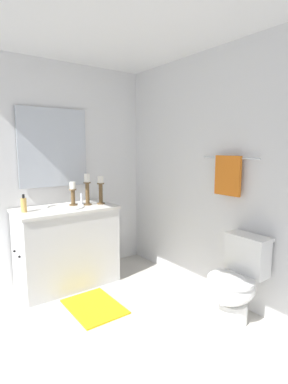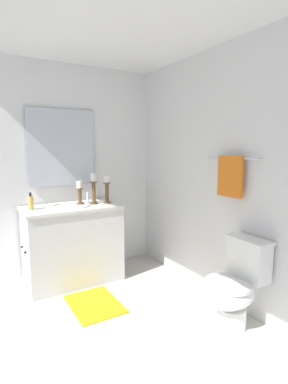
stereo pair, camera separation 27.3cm
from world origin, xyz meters
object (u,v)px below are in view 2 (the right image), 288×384
Objects in this scene: mirror at (62,148)px; bath_mat at (94,304)px; vanity_cabinet at (73,244)px; sink_basin at (72,209)px; soap_bottle at (31,203)px; towel_bar at (232,158)px; toilet at (234,286)px; candle_holder_tall at (107,189)px; towel_near_vanity at (230,176)px; candle_holder_short at (94,188)px; candle_holder_mid at (80,192)px.

mirror is 1.74m from bath_mat.
vanity_cabinet is 2.62× the size of sink_basin.
vanity_cabinet is 5.86× the size of soap_bottle.
vanity_cabinet reaches higher than bath_mat.
towel_bar is (1.27, 1.10, 0.58)m from sink_basin.
towel_bar is (-0.29, 0.22, 1.04)m from toilet.
sink_basin is at bearing 0.20° from mirror.
mirror is at bearing -128.30° from candle_holder_tall.
vanity_cabinet is 2.84× the size of towel_near_vanity.
vanity_cabinet is 1.85m from towel_near_vanity.
vanity_cabinet is 0.73m from candle_holder_tall.
sink_basin is at bearing -139.47° from towel_near_vanity.
candle_holder_tall is at bearing 145.02° from bath_mat.
soap_bottle is at bearing -58.35° from mirror.
candle_holder_short is 0.56× the size of towel_bar.
candle_holder_mid is (-0.07, 0.12, 0.18)m from sink_basin.
candle_holder_tall is at bearing 85.58° from soap_bottle.
mirror reaches higher than towel_bar.
candle_holder_mid is (-0.11, -0.29, -0.03)m from candle_holder_tall.
candle_holder_short reaches higher than candle_holder_mid.
mirror is at bearing -144.53° from towel_bar.
mirror is at bearing -144.97° from towel_near_vanity.
towel_near_vanity is at bearing 35.03° from mirror.
vanity_cabinet is 1.69× the size of towel_bar.
soap_bottle is 0.24× the size of toilet.
candle_holder_tall is at bearing 75.46° from candle_holder_short.
vanity_cabinet is at bearing -90.00° from sink_basin.
toilet is at bearing 29.53° from vanity_cabinet.
soap_bottle is (0.26, -0.42, -0.56)m from mirror.
candle_holder_mid is 1.22m from bath_mat.
mirror is (-0.28, 0.00, 1.07)m from vanity_cabinet.
sink_basin is 1.72m from towel_near_vanity.
towel_bar is at bearing 41.02° from vanity_cabinet.
bath_mat is at bearing -0.00° from mirror.
sink_basin reaches higher than toilet.
soap_bottle is 0.29× the size of towel_bar.
candle_holder_tall is (0.04, 0.41, 0.21)m from sink_basin.
candle_holder_mid reaches higher than soap_bottle.
bath_mat is at bearing -0.09° from sink_basin.
mirror reaches higher than soap_bottle.
candle_holder_short is at bearing 89.12° from sink_basin.
vanity_cabinet is at bearing -138.98° from towel_bar.
soap_bottle is 2.00m from towel_near_vanity.
sink_basin is at bearing -150.50° from toilet.
candle_holder_mid is (0.21, 0.12, -0.50)m from mirror.
toilet is (1.83, 0.88, -1.13)m from mirror.
toilet is (1.55, 0.88, -0.07)m from vanity_cabinet.
candle_holder_tall is 0.53× the size of bath_mat.
toilet is (1.58, 1.30, -0.57)m from soap_bottle.
towel_bar is at bearing 29.55° from candle_holder_tall.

